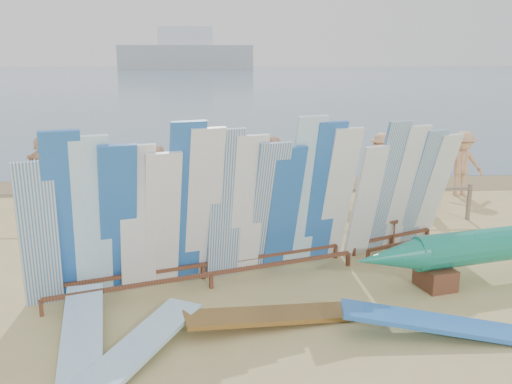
{
  "coord_description": "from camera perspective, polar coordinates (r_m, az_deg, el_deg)",
  "views": [
    {
      "loc": [
        -0.08,
        -9.61,
        3.93
      ],
      "look_at": [
        0.61,
        1.45,
        1.17
      ],
      "focal_mm": 38.0,
      "sensor_mm": 36.0,
      "label": 1
    }
  ],
  "objects": [
    {
      "name": "ground",
      "position": [
        10.38,
        -2.89,
        -8.29
      ],
      "size": [
        160.0,
        160.0,
        0.0
      ],
      "primitive_type": "plane",
      "color": "tan",
      "rests_on": "ground"
    },
    {
      "name": "ocean",
      "position": [
        137.67,
        -3.59,
        12.29
      ],
      "size": [
        320.0,
        240.0,
        0.02
      ],
      "primitive_type": "cube",
      "color": "#47657F",
      "rests_on": "ground"
    },
    {
      "name": "wet_sand_strip",
      "position": [
        17.27,
        -3.2,
        0.78
      ],
      "size": [
        40.0,
        2.6,
        0.01
      ],
      "primitive_type": "cube",
      "color": "olive",
      "rests_on": "ground"
    },
    {
      "name": "distant_ship",
      "position": [
        189.99,
        -7.37,
        14.25
      ],
      "size": [
        45.0,
        8.0,
        14.0
      ],
      "color": "#999EA3",
      "rests_on": "ocean"
    },
    {
      "name": "fence",
      "position": [
        13.04,
        -3.09,
        -0.72
      ],
      "size": [
        12.08,
        0.08,
        0.9
      ],
      "color": "gray",
      "rests_on": "ground"
    },
    {
      "name": "main_surfboard_rack",
      "position": [
        9.43,
        -5.3,
        -2.06
      ],
      "size": [
        5.83,
        2.54,
        2.97
      ],
      "rotation": [
        0.0,
        0.0,
        0.33
      ],
      "color": "brown",
      "rests_on": "ground"
    },
    {
      "name": "side_surfboard_rack",
      "position": [
        11.42,
        15.2,
        -0.08
      ],
      "size": [
        2.48,
        1.64,
        2.78
      ],
      "rotation": [
        0.0,
        0.0,
        0.43
      ],
      "color": "brown",
      "rests_on": "ground"
    },
    {
      "name": "vendor_table",
      "position": [
        11.95,
        12.88,
        -3.91
      ],
      "size": [
        0.9,
        0.77,
        1.01
      ],
      "rotation": [
        0.0,
        0.0,
        -0.36
      ],
      "color": "brown",
      "rests_on": "ground"
    },
    {
      "name": "flat_board_a",
      "position": [
        8.34,
        -17.74,
        -14.85
      ],
      "size": [
        1.09,
        2.75,
        0.31
      ],
      "primitive_type": "cube",
      "rotation": [
        0.09,
        0.0,
        0.2
      ],
      "color": "#95CCEF",
      "rests_on": "ground"
    },
    {
      "name": "flat_board_b",
      "position": [
        7.71,
        -12.8,
        -17.06
      ],
      "size": [
        1.76,
        2.64,
        0.3
      ],
      "primitive_type": "cube",
      "rotation": [
        0.09,
        0.0,
        -0.49
      ],
      "color": "#95CCEF",
      "rests_on": "ground"
    },
    {
      "name": "flat_board_d",
      "position": [
        8.55,
        18.22,
        -14.16
      ],
      "size": [
        2.74,
        0.95,
        0.41
      ],
      "primitive_type": "cube",
      "rotation": [
        0.13,
        0.0,
        1.42
      ],
      "color": "blue",
      "rests_on": "ground"
    },
    {
      "name": "flat_board_c",
      "position": [
        8.47,
        1.83,
        -13.69
      ],
      "size": [
        2.75,
        1.12,
        0.28
      ],
      "primitive_type": "cube",
      "rotation": [
        0.08,
        0.0,
        1.79
      ],
      "color": "olive",
      "rests_on": "ground"
    },
    {
      "name": "beach_chair_left",
      "position": [
        13.69,
        -4.95,
        -1.62
      ],
      "size": [
        0.75,
        0.77,
        0.91
      ],
      "rotation": [
        0.0,
        0.0,
        -0.39
      ],
      "color": "red",
      "rests_on": "ground"
    },
    {
      "name": "beach_chair_right",
      "position": [
        14.08,
        0.37,
        -1.06
      ],
      "size": [
        0.86,
        0.86,
        0.96
      ],
      "rotation": [
        0.0,
        0.0,
        0.69
      ],
      "color": "red",
      "rests_on": "ground"
    },
    {
      "name": "stroller",
      "position": [
        13.73,
        2.04,
        -0.71
      ],
      "size": [
        0.66,
        0.88,
        1.13
      ],
      "rotation": [
        0.0,
        0.0,
        0.11
      ],
      "color": "red",
      "rests_on": "ground"
    },
    {
      "name": "beachgoer_9",
      "position": [
        15.99,
        13.04,
        2.79
      ],
      "size": [
        1.24,
        1.17,
        1.87
      ],
      "primitive_type": "imported",
      "rotation": [
        0.0,
        0.0,
        5.57
      ],
      "color": "tan",
      "rests_on": "ground"
    },
    {
      "name": "beachgoer_6",
      "position": [
        13.77,
        1.22,
        1.2
      ],
      "size": [
        0.92,
        0.53,
        1.78
      ],
      "primitive_type": "imported",
      "rotation": [
        0.0,
        0.0,
        0.13
      ],
      "color": "tan",
      "rests_on": "ground"
    },
    {
      "name": "beachgoer_11",
      "position": [
        18.06,
        -21.56,
        2.97
      ],
      "size": [
        1.53,
        1.07,
        1.59
      ],
      "primitive_type": "imported",
      "rotation": [
        0.0,
        0.0,
        2.69
      ],
      "color": "beige",
      "rests_on": "ground"
    },
    {
      "name": "beachgoer_8",
      "position": [
        14.9,
        9.09,
        1.59
      ],
      "size": [
        0.83,
        0.56,
        1.57
      ],
      "primitive_type": "imported",
      "rotation": [
        0.0,
        0.0,
        0.27
      ],
      "color": "beige",
      "rests_on": "ground"
    },
    {
      "name": "beachgoer_extra_1",
      "position": [
        15.92,
        -20.21,
        1.97
      ],
      "size": [
        0.91,
        1.08,
        1.72
      ],
      "primitive_type": "imported",
      "rotation": [
        0.0,
        0.0,
        5.29
      ],
      "color": "#8C6042",
      "rests_on": "ground"
    },
    {
      "name": "beachgoer_1",
      "position": [
        15.9,
        -18.77,
        1.98
      ],
      "size": [
        0.69,
        0.54,
        1.67
      ],
      "primitive_type": "imported",
      "rotation": [
        0.0,
        0.0,
        5.89
      ],
      "color": "#8C6042",
      "rests_on": "ground"
    },
    {
      "name": "beachgoer_10",
      "position": [
        14.88,
        17.2,
        1.77
      ],
      "size": [
        0.66,
        1.17,
        1.9
      ],
      "primitive_type": "imported",
      "rotation": [
        0.0,
        0.0,
        4.55
      ],
      "color": "#8C6042",
      "rests_on": "ground"
    },
    {
      "name": "beachgoer_3",
      "position": [
        15.46,
        -2.72,
        2.28
      ],
      "size": [
        1.12,
        0.88,
        1.61
      ],
      "primitive_type": "imported",
      "rotation": [
        0.0,
        0.0,
        2.63
      ],
      "color": "tan",
      "rests_on": "ground"
    },
    {
      "name": "beachgoer_2",
      "position": [
        14.19,
        -10.01,
        1.33
      ],
      "size": [
        0.95,
        0.72,
        1.76
      ],
      "primitive_type": "imported",
      "rotation": [
        0.0,
        0.0,
        0.41
      ],
      "color": "beige",
      "rests_on": "ground"
    },
    {
      "name": "beachgoer_extra_0",
      "position": [
        16.77,
        20.91,
        2.79
      ],
      "size": [
        1.24,
        0.55,
        1.9
      ],
      "primitive_type": "imported",
      "rotation": [
        0.0,
        0.0,
        0.04
      ],
      "color": "tan",
      "rests_on": "ground"
    },
    {
      "name": "beachgoer_7",
      "position": [
        16.13,
        8.37,
        2.57
      ],
      "size": [
        0.44,
        0.63,
        1.57
      ],
      "primitive_type": "imported",
      "rotation": [
        0.0,
        0.0,
        1.8
      ],
      "color": "#8C6042",
      "rests_on": "ground"
    },
    {
      "name": "beachgoer_5",
      "position": [
        16.22,
        1.81,
        2.97
      ],
      "size": [
        1.37,
        1.53,
        1.68
      ],
      "primitive_type": "imported",
      "rotation": [
        0.0,
        0.0,
        4.03
      ],
      "color": "beige",
      "rests_on": "ground"
    },
    {
      "name": "beachgoer_0",
      "position": [
        14.07,
        -18.93,
        0.62
      ],
      "size": [
        0.91,
        0.84,
        1.73
      ],
      "primitive_type": "imported",
      "rotation": [
        0.0,
        0.0,
        0.67
      ],
      "color": "tan",
      "rests_on": "ground"
    }
  ]
}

